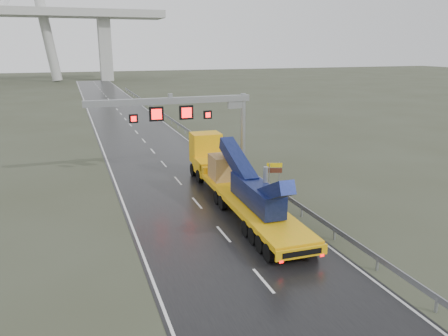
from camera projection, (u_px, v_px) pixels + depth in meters
name	position (u px, v px, depth m)	size (l,w,h in m)	color
ground	(248.00, 263.00, 23.76)	(400.00, 400.00, 0.00)	#363928
road	(136.00, 132.00, 60.07)	(11.00, 200.00, 0.02)	black
guardrail	(199.00, 138.00, 52.77)	(0.20, 140.00, 1.40)	gray
sign_gantry	(194.00, 113.00, 39.27)	(14.90, 1.20, 7.42)	#AFB0AB
heavy_haul_truck	(231.00, 176.00, 33.41)	(3.45, 19.97, 4.67)	#FAA90D
exit_sign_pair	(274.00, 170.00, 36.04)	(1.22, 0.48, 2.19)	#969A9E
striped_barrier	(241.00, 162.00, 42.50)	(0.59, 0.32, 1.01)	red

